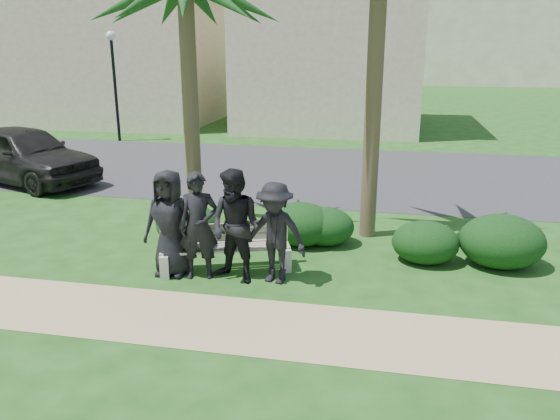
# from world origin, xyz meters

# --- Properties ---
(ground) EXTENTS (160.00, 160.00, 0.00)m
(ground) POSITION_xyz_m (0.00, 0.00, 0.00)
(ground) COLOR #1B4A15
(ground) RESTS_ON ground
(footpath) EXTENTS (30.00, 1.60, 0.01)m
(footpath) POSITION_xyz_m (0.00, -1.80, 0.00)
(footpath) COLOR tan
(footpath) RESTS_ON ground
(asphalt_street) EXTENTS (160.00, 8.00, 0.01)m
(asphalt_street) POSITION_xyz_m (0.00, 8.00, 0.00)
(asphalt_street) COLOR #2D2D30
(asphalt_street) RESTS_ON ground
(stucco_bldg_left) EXTENTS (10.40, 8.40, 7.30)m
(stucco_bldg_left) POSITION_xyz_m (-12.00, 18.00, 3.66)
(stucco_bldg_left) COLOR #B9AA8B
(stucco_bldg_left) RESTS_ON ground
(stucco_bldg_right) EXTENTS (8.40, 8.40, 7.30)m
(stucco_bldg_right) POSITION_xyz_m (-1.00, 18.00, 3.66)
(stucco_bldg_right) COLOR #B9AA8B
(stucco_bldg_right) RESTS_ON ground
(street_lamp) EXTENTS (0.36, 0.36, 4.29)m
(street_lamp) POSITION_xyz_m (-9.00, 12.00, 2.94)
(street_lamp) COLOR black
(street_lamp) RESTS_ON ground
(park_bench) EXTENTS (2.39, 1.23, 0.78)m
(park_bench) POSITION_xyz_m (-0.85, 0.01, 0.35)
(park_bench) COLOR gray
(park_bench) RESTS_ON ground
(man_a) EXTENTS (0.92, 0.63, 1.83)m
(man_a) POSITION_xyz_m (-1.72, -0.31, 0.91)
(man_a) COLOR black
(man_a) RESTS_ON ground
(man_b) EXTENTS (0.76, 0.60, 1.82)m
(man_b) POSITION_xyz_m (-1.20, -0.34, 0.91)
(man_b) COLOR black
(man_b) RESTS_ON ground
(man_c) EXTENTS (1.10, 0.97, 1.89)m
(man_c) POSITION_xyz_m (-0.56, -0.36, 0.95)
(man_c) COLOR black
(man_c) RESTS_ON ground
(man_d) EXTENTS (1.22, 0.88, 1.70)m
(man_d) POSITION_xyz_m (0.08, -0.28, 0.85)
(man_d) COLOR black
(man_d) RESTS_ON ground
(hedge_b) EXTENTS (1.27, 1.05, 0.83)m
(hedge_b) POSITION_xyz_m (-2.00, 1.18, 0.41)
(hedge_b) COLOR black
(hedge_b) RESTS_ON ground
(hedge_c) EXTENTS (1.32, 1.09, 0.86)m
(hedge_c) POSITION_xyz_m (0.20, 1.59, 0.43)
(hedge_c) COLOR black
(hedge_c) RESTS_ON ground
(hedge_d) EXTENTS (1.17, 0.97, 0.77)m
(hedge_d) POSITION_xyz_m (0.66, 1.68, 0.38)
(hedge_d) COLOR black
(hedge_d) RESTS_ON ground
(hedge_e) EXTENTS (1.20, 0.99, 0.78)m
(hedge_e) POSITION_xyz_m (2.56, 1.10, 0.39)
(hedge_e) COLOR black
(hedge_e) RESTS_ON ground
(hedge_f) EXTENTS (1.48, 1.22, 0.97)m
(hedge_f) POSITION_xyz_m (3.87, 1.18, 0.48)
(hedge_f) COLOR black
(hedge_f) RESTS_ON ground
(car_a) EXTENTS (5.15, 3.38, 1.63)m
(car_a) POSITION_xyz_m (-8.27, 4.97, 0.82)
(car_a) COLOR black
(car_a) RESTS_ON ground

